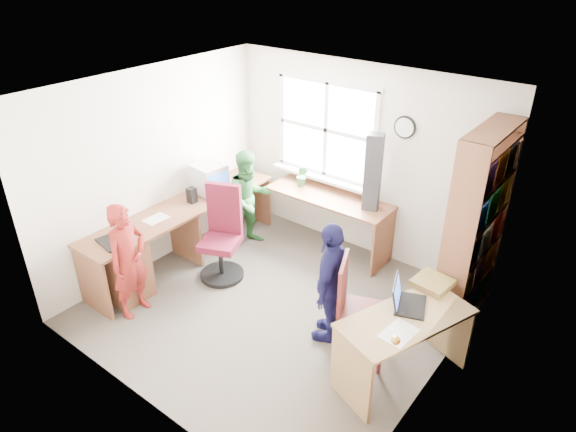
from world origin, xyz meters
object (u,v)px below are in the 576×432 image
Objects in this scene: bookshelf at (475,233)px; cd_tower at (373,172)px; person_navy at (331,282)px; laptop_right at (405,300)px; person_red at (129,261)px; right_desk at (404,334)px; potted_plant at (302,176)px; crt_monitor at (209,179)px; person_green at (249,199)px; wooden_chair at (355,306)px; l_desk at (171,246)px; swivel_chair at (222,238)px; laptop_left at (117,236)px.

cd_tower is at bearing 168.64° from bookshelf.
cd_tower is at bearing 178.12° from person_navy.
bookshelf reaches higher than laptop_right.
person_red is 0.99× the size of person_navy.
right_desk is 4.68× the size of potted_plant.
person_red is (-2.82, -2.14, -0.35)m from bookshelf.
person_green is at bearing 45.15° from crt_monitor.
crt_monitor is at bearing -169.11° from bookshelf.
right_desk is 0.86m from person_navy.
wooden_chair is at bearing -158.86° from right_desk.
wooden_chair reaches higher than right_desk.
l_desk is at bearing -69.98° from crt_monitor.
swivel_chair reaches higher than right_desk.
swivel_chair is 0.88× the size of person_red.
laptop_right is 1.86m from cd_tower.
potted_plant reaches higher than right_desk.
right_desk is 0.30m from laptop_right.
cd_tower is at bearing 19.20° from laptop_right.
person_green is at bearing -126.36° from potted_plant.
bookshelf is at bearing 41.52° from wooden_chair.
potted_plant is 0.22× the size of person_red.
bookshelf reaches higher than swivel_chair.
person_green is at bearing 51.99° from laptop_right.
swivel_chair is 2.64× the size of crt_monitor.
potted_plant is at bearing 36.84° from laptop_right.
l_desk reaches higher than right_desk.
swivel_chair is 2.60× the size of laptop_right.
crt_monitor is 1.08× the size of laptop_left.
cd_tower reaches higher than crt_monitor.
right_desk is 1.02× the size of person_green.
cd_tower is 0.72× the size of person_red.
wooden_chair is (2.36, 0.20, 0.12)m from l_desk.
l_desk is 1.20m from person_green.
person_red reaches higher than laptop_right.
crt_monitor reaches higher than laptop_left.
wooden_chair is (1.96, -0.25, 0.09)m from swivel_chair.
bookshelf is at bearing -1.18° from swivel_chair.
crt_monitor reaches higher than wooden_chair.
l_desk is 0.71m from person_red.
bookshelf is at bearing -29.49° from laptop_right.
bookshelf is 2.81m from person_green.
right_desk is at bearing -34.26° from potted_plant.
cd_tower is at bearing 149.17° from right_desk.
person_red is at bearing -70.69° from crt_monitor.
bookshelf is 2.37m from potted_plant.
laptop_right is 0.76m from person_navy.
person_navy is at bearing -28.11° from swivel_chair.
laptop_left is 0.31× the size of person_red.
bookshelf is at bearing 124.14° from person_navy.
person_green and person_navy have the same top height.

